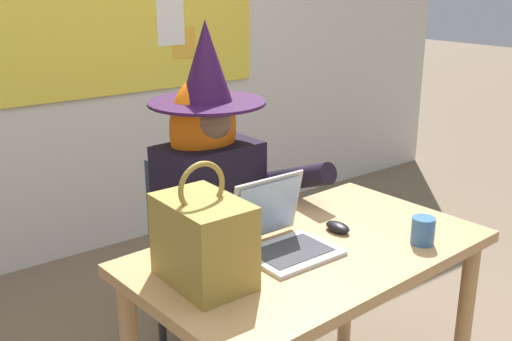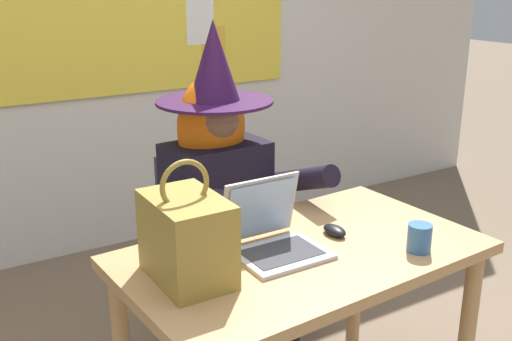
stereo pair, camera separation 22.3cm
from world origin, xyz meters
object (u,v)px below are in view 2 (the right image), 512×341
(chair_at_desk, at_px, (210,241))
(handbag, at_px, (187,238))
(desk_main, at_px, (302,277))
(coffee_mug, at_px, (419,238))
(person_costumed, at_px, (224,186))
(laptop, at_px, (273,236))
(computer_mouse, at_px, (335,230))

(chair_at_desk, relative_size, handbag, 2.36)
(desk_main, distance_m, handbag, 0.48)
(desk_main, relative_size, handbag, 3.32)
(chair_at_desk, relative_size, coffee_mug, 9.40)
(person_costumed, distance_m, handbag, 0.73)
(laptop, xyz_separation_m, handbag, (-0.32, -0.03, 0.08))
(handbag, bearing_deg, coffee_mug, -17.21)
(handbag, bearing_deg, desk_main, -2.40)
(chair_at_desk, xyz_separation_m, coffee_mug, (0.31, -0.92, 0.30))
(chair_at_desk, distance_m, laptop, 0.74)
(handbag, distance_m, coffee_mug, 0.78)
(person_costumed, bearing_deg, handbag, -39.97)
(desk_main, xyz_separation_m, chair_at_desk, (0.01, 0.71, -0.14))
(desk_main, xyz_separation_m, coffee_mug, (0.32, -0.21, 0.15))
(laptop, relative_size, handbag, 0.77)
(laptop, bearing_deg, chair_at_desk, 81.08)
(computer_mouse, bearing_deg, desk_main, -166.30)
(desk_main, xyz_separation_m, person_costumed, (0.02, 0.59, 0.15))
(desk_main, distance_m, chair_at_desk, 0.73)
(laptop, distance_m, handbag, 0.34)
(computer_mouse, bearing_deg, handbag, -177.27)
(chair_at_desk, relative_size, computer_mouse, 8.59)
(chair_at_desk, xyz_separation_m, handbag, (-0.42, -0.70, 0.38))
(chair_at_desk, height_order, laptop, laptop)
(computer_mouse, distance_m, coffee_mug, 0.30)
(desk_main, bearing_deg, laptop, 153.80)
(computer_mouse, relative_size, coffee_mug, 1.09)
(person_costumed, bearing_deg, computer_mouse, 11.83)
(handbag, bearing_deg, person_costumed, 52.93)
(coffee_mug, bearing_deg, desk_main, 146.76)
(computer_mouse, bearing_deg, chair_at_desk, 103.68)
(person_costumed, distance_m, laptop, 0.56)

